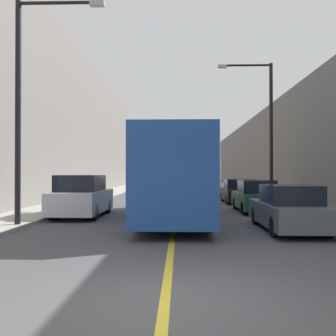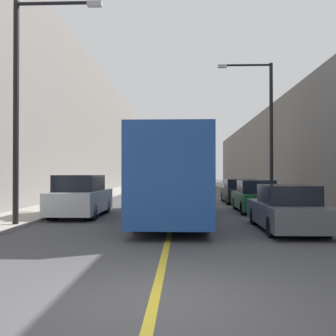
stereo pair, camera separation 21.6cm
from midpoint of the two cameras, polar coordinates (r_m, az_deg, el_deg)
ground_plane at (r=6.12m, az=-1.52°, el=-18.81°), size 200.00×200.00×0.00m
sidewalk_left at (r=36.47m, az=-8.82°, el=-3.55°), size 2.51×72.00×0.12m
sidewalk_right at (r=36.35m, az=11.29°, el=-3.56°), size 2.51×72.00×0.12m
building_row_left at (r=37.38m, az=-13.74°, el=5.63°), size 4.00×72.00×11.98m
building_row_right at (r=37.03m, az=16.25°, el=2.23°), size 4.00×72.00×7.51m
road_center_line at (r=35.86m, az=1.22°, el=-3.70°), size 0.16×72.00×0.01m
bus at (r=16.21m, az=0.67°, el=-1.07°), size 2.54×11.35×3.34m
parked_suv_left at (r=17.44m, az=-12.76°, el=-4.16°), size 1.91×4.62×1.80m
car_right_near at (r=13.54m, az=16.72°, el=-5.84°), size 1.81×4.67×1.50m
car_right_mid at (r=19.50m, az=12.31°, el=-4.20°), size 1.75×4.38×1.55m
car_right_far at (r=25.07m, az=9.94°, el=-3.46°), size 1.89×4.46×1.50m
street_lamp_left at (r=14.71m, az=-20.27°, el=9.95°), size 3.10×0.24×7.77m
street_lamp_right at (r=23.03m, az=13.79°, el=6.37°), size 3.10×0.24×7.99m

